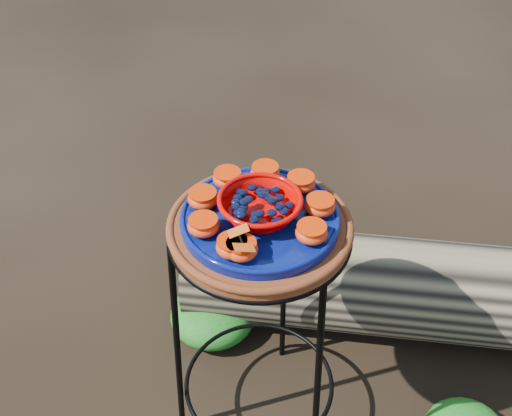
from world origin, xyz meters
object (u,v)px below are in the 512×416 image
(terracotta_saucer, at_px, (260,229))
(cobalt_plate, at_px, (260,219))
(red_bowl, at_px, (260,207))
(plant_stand, at_px, (259,336))
(driftwood_log, at_px, (456,293))

(terracotta_saucer, bearing_deg, cobalt_plate, 0.00)
(terracotta_saucer, relative_size, red_bowl, 2.33)
(plant_stand, bearing_deg, terracotta_saucer, 0.00)
(cobalt_plate, bearing_deg, red_bowl, 0.00)
(terracotta_saucer, distance_m, cobalt_plate, 0.03)
(plant_stand, height_order, red_bowl, red_bowl)
(plant_stand, xyz_separation_m, red_bowl, (0.00, 0.00, 0.43))
(plant_stand, bearing_deg, cobalt_plate, 0.00)
(red_bowl, relative_size, driftwood_log, 0.10)
(plant_stand, xyz_separation_m, driftwood_log, (0.47, 0.50, -0.19))
(plant_stand, relative_size, cobalt_plate, 2.07)
(red_bowl, height_order, driftwood_log, red_bowl)
(driftwood_log, bearing_deg, cobalt_plate, -133.13)
(cobalt_plate, bearing_deg, terracotta_saucer, 0.00)
(plant_stand, distance_m, red_bowl, 0.43)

